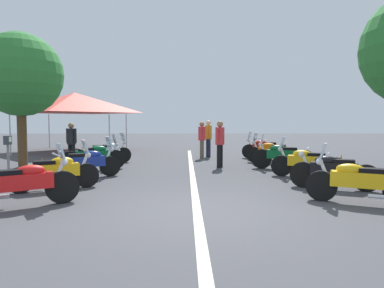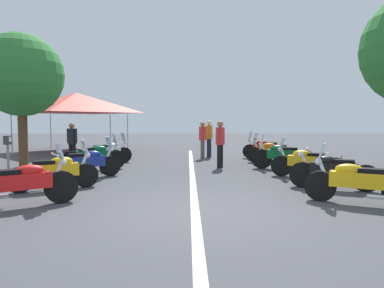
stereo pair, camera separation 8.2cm
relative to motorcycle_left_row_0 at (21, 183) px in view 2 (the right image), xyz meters
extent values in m
plane|color=#424247|center=(-0.34, -3.30, -0.47)|extent=(80.00, 80.00, 0.00)
cube|color=beige|center=(4.27, -3.30, -0.47)|extent=(16.87, 0.16, 0.01)
cylinder|color=black|center=(0.38, -0.61, -0.15)|extent=(0.47, 0.63, 0.65)
cube|color=red|center=(-0.02, 0.03, 0.03)|extent=(0.85, 1.12, 0.30)
ellipsoid|color=red|center=(0.08, -0.13, 0.23)|extent=(0.50, 0.58, 0.22)
cube|color=black|center=(-0.14, 0.21, 0.21)|extent=(0.48, 0.54, 0.12)
cylinder|color=silver|center=(0.35, -0.56, 0.15)|extent=(0.21, 0.28, 0.58)
cylinder|color=silver|center=(0.33, -0.53, 0.51)|extent=(0.55, 0.36, 0.04)
sphere|color=silver|center=(0.41, -0.65, 0.35)|extent=(0.14, 0.14, 0.14)
cube|color=silver|center=(0.37, -0.59, 0.58)|extent=(0.37, 0.29, 0.32)
cylinder|color=black|center=(2.05, -0.62, -0.17)|extent=(0.40, 0.60, 0.60)
cylinder|color=black|center=(1.36, 0.70, -0.17)|extent=(0.40, 0.60, 0.60)
cube|color=#EAB214|center=(1.70, 0.04, 0.01)|extent=(0.77, 1.13, 0.30)
ellipsoid|color=#EAB214|center=(1.79, -0.12, 0.21)|extent=(0.47, 0.58, 0.22)
cube|color=black|center=(1.60, 0.24, 0.19)|extent=(0.45, 0.55, 0.12)
cylinder|color=silver|center=(2.02, -0.56, 0.13)|extent=(0.20, 0.29, 0.58)
cylinder|color=silver|center=(2.00, -0.53, 0.49)|extent=(0.57, 0.32, 0.04)
sphere|color=silver|center=(2.07, -0.66, 0.33)|extent=(0.14, 0.14, 0.14)
cylinder|color=silver|center=(1.65, 0.52, -0.26)|extent=(0.33, 0.52, 0.08)
cube|color=silver|center=(2.04, -0.60, 0.56)|extent=(0.38, 0.28, 0.32)
cylinder|color=black|center=(3.80, -0.82, -0.17)|extent=(0.42, 0.60, 0.60)
cylinder|color=black|center=(3.11, 0.42, -0.17)|extent=(0.42, 0.60, 0.60)
cube|color=navy|center=(3.45, -0.20, 0.01)|extent=(0.77, 1.08, 0.30)
ellipsoid|color=navy|center=(3.54, -0.36, 0.21)|extent=(0.48, 0.58, 0.22)
cube|color=black|center=(3.35, -0.01, 0.19)|extent=(0.46, 0.55, 0.12)
cylinder|color=silver|center=(3.77, -0.77, 0.13)|extent=(0.20, 0.29, 0.58)
cylinder|color=silver|center=(3.75, -0.73, 0.49)|extent=(0.56, 0.34, 0.04)
sphere|color=silver|center=(3.82, -0.86, 0.33)|extent=(0.14, 0.14, 0.14)
cylinder|color=silver|center=(3.40, 0.26, -0.26)|extent=(0.34, 0.52, 0.08)
cube|color=silver|center=(3.79, -0.80, 0.56)|extent=(0.37, 0.28, 0.32)
cylinder|color=black|center=(5.38, -0.66, -0.14)|extent=(0.37, 0.67, 0.66)
cylinder|color=black|center=(4.85, 0.72, -0.14)|extent=(0.37, 0.67, 0.66)
cube|color=#0C592D|center=(5.11, 0.03, 0.04)|extent=(0.66, 1.14, 0.30)
ellipsoid|color=#0C592D|center=(5.18, -0.14, 0.24)|extent=(0.43, 0.58, 0.22)
cube|color=black|center=(5.04, 0.24, 0.22)|extent=(0.41, 0.54, 0.12)
cylinder|color=silver|center=(5.36, -0.60, 0.16)|extent=(0.17, 0.30, 0.58)
cylinder|color=silver|center=(5.34, -0.56, 0.52)|extent=(0.59, 0.26, 0.04)
sphere|color=silver|center=(5.40, -0.70, 0.36)|extent=(0.14, 0.14, 0.14)
cylinder|color=silver|center=(5.13, 0.51, -0.24)|extent=(0.27, 0.54, 0.08)
cube|color=silver|center=(5.37, -0.64, 0.59)|extent=(0.38, 0.24, 0.32)
cylinder|color=black|center=(7.18, -0.61, -0.17)|extent=(0.42, 0.60, 0.61)
cylinder|color=black|center=(6.49, 0.62, -0.17)|extent=(0.42, 0.60, 0.61)
cube|color=white|center=(6.84, 0.01, 0.01)|extent=(0.77, 1.08, 0.30)
ellipsoid|color=white|center=(6.93, -0.15, 0.21)|extent=(0.48, 0.58, 0.22)
cube|color=black|center=(6.73, 0.20, 0.19)|extent=(0.46, 0.55, 0.12)
cylinder|color=silver|center=(7.15, -0.56, 0.13)|extent=(0.20, 0.29, 0.58)
cylinder|color=silver|center=(7.14, -0.53, 0.49)|extent=(0.56, 0.34, 0.04)
sphere|color=silver|center=(7.21, -0.66, 0.33)|extent=(0.14, 0.14, 0.14)
cylinder|color=silver|center=(6.79, 0.46, -0.26)|extent=(0.34, 0.52, 0.08)
cube|color=silver|center=(7.17, -0.60, 0.56)|extent=(0.37, 0.28, 0.32)
cylinder|color=black|center=(0.50, -5.91, -0.16)|extent=(0.41, 0.62, 0.63)
cube|color=#EAB214|center=(0.17, -6.54, 0.02)|extent=(0.74, 1.09, 0.30)
ellipsoid|color=#EAB214|center=(0.26, -6.38, 0.22)|extent=(0.47, 0.58, 0.22)
cube|color=black|center=(0.07, -6.73, 0.20)|extent=(0.45, 0.55, 0.12)
cylinder|color=silver|center=(0.47, -5.96, 0.14)|extent=(0.19, 0.29, 0.58)
cylinder|color=silver|center=(0.45, -5.99, 0.50)|extent=(0.57, 0.32, 0.04)
sphere|color=silver|center=(0.52, -5.86, 0.34)|extent=(0.14, 0.14, 0.14)
cylinder|color=silver|center=(-0.18, -6.83, -0.25)|extent=(0.32, 0.53, 0.08)
cube|color=silver|center=(0.49, -5.92, 0.57)|extent=(0.38, 0.27, 0.32)
cylinder|color=black|center=(1.97, -6.03, -0.15)|extent=(0.39, 0.64, 0.64)
cylinder|color=black|center=(1.40, -7.32, -0.15)|extent=(0.39, 0.64, 0.64)
cube|color=black|center=(1.68, -6.67, 0.03)|extent=(0.69, 1.10, 0.30)
ellipsoid|color=black|center=(1.76, -6.51, 0.23)|extent=(0.45, 0.58, 0.22)
cube|color=black|center=(1.60, -6.88, 0.21)|extent=(0.43, 0.54, 0.12)
cylinder|color=silver|center=(1.95, -6.08, 0.15)|extent=(0.18, 0.29, 0.58)
cylinder|color=silver|center=(1.93, -6.12, 0.51)|extent=(0.58, 0.29, 0.04)
sphere|color=silver|center=(1.99, -5.98, 0.35)|extent=(0.14, 0.14, 0.14)
cylinder|color=silver|center=(1.35, -6.99, -0.25)|extent=(0.30, 0.54, 0.08)
cylinder|color=black|center=(3.72, -5.98, -0.16)|extent=(0.38, 0.63, 0.62)
cylinder|color=black|center=(3.10, -7.37, -0.16)|extent=(0.38, 0.63, 0.62)
cube|color=#EAB214|center=(3.41, -6.67, 0.02)|extent=(0.72, 1.17, 0.30)
ellipsoid|color=#EAB214|center=(3.49, -6.51, 0.22)|extent=(0.45, 0.58, 0.22)
cube|color=black|center=(3.32, -6.87, 0.20)|extent=(0.43, 0.54, 0.12)
cylinder|color=silver|center=(3.70, -6.03, 0.14)|extent=(0.18, 0.29, 0.58)
cylinder|color=silver|center=(3.68, -6.07, 0.50)|extent=(0.58, 0.29, 0.04)
sphere|color=silver|center=(3.74, -5.93, 0.34)|extent=(0.14, 0.14, 0.14)
cylinder|color=silver|center=(3.06, -7.01, -0.25)|extent=(0.30, 0.53, 0.08)
cube|color=silver|center=(3.71, -6.00, 0.57)|extent=(0.38, 0.26, 0.32)
cylinder|color=black|center=(5.37, -5.74, -0.13)|extent=(0.33, 0.69, 0.68)
cylinder|color=black|center=(4.95, -7.10, -0.13)|extent=(0.33, 0.69, 0.68)
cube|color=#0C592D|center=(5.16, -6.42, 0.05)|extent=(0.59, 1.12, 0.30)
ellipsoid|color=#0C592D|center=(5.21, -6.25, 0.25)|extent=(0.40, 0.57, 0.22)
cube|color=black|center=(5.09, -6.63, 0.23)|extent=(0.39, 0.54, 0.12)
cylinder|color=silver|center=(5.35, -5.80, 0.17)|extent=(0.15, 0.30, 0.58)
cylinder|color=silver|center=(5.34, -5.84, 0.53)|extent=(0.60, 0.22, 0.04)
sphere|color=silver|center=(5.38, -5.70, 0.37)|extent=(0.14, 0.14, 0.14)
cylinder|color=silver|center=(4.86, -6.78, -0.23)|extent=(0.24, 0.55, 0.08)
cube|color=silver|center=(5.36, -5.76, 0.60)|extent=(0.38, 0.22, 0.32)
cylinder|color=black|center=(7.12, -5.85, -0.16)|extent=(0.41, 0.62, 0.62)
cylinder|color=black|center=(6.46, -7.14, -0.16)|extent=(0.41, 0.62, 0.62)
cube|color=orange|center=(6.79, -6.50, 0.02)|extent=(0.75, 1.11, 0.30)
ellipsoid|color=orange|center=(6.87, -6.34, 0.22)|extent=(0.47, 0.58, 0.22)
cube|color=black|center=(6.69, -6.69, 0.20)|extent=(0.45, 0.55, 0.12)
cylinder|color=silver|center=(7.10, -5.90, 0.14)|extent=(0.19, 0.29, 0.58)
cylinder|color=silver|center=(7.08, -5.94, 0.50)|extent=(0.57, 0.32, 0.04)
sphere|color=silver|center=(7.15, -5.80, 0.34)|extent=(0.14, 0.14, 0.14)
cylinder|color=silver|center=(6.43, -6.80, -0.25)|extent=(0.32, 0.53, 0.08)
cube|color=silver|center=(7.11, -5.87, 0.57)|extent=(0.38, 0.27, 0.32)
cylinder|color=black|center=(8.68, -5.91, -0.16)|extent=(0.36, 0.63, 0.63)
cylinder|color=black|center=(8.17, -7.22, -0.16)|extent=(0.36, 0.63, 0.63)
cube|color=maroon|center=(8.42, -6.57, 0.02)|extent=(0.65, 1.10, 0.30)
ellipsoid|color=maroon|center=(8.49, -6.40, 0.22)|extent=(0.43, 0.58, 0.22)
cube|color=black|center=(8.34, -6.77, 0.20)|extent=(0.42, 0.54, 0.12)
cylinder|color=silver|center=(8.66, -5.97, 0.14)|extent=(0.17, 0.30, 0.58)
cylinder|color=silver|center=(8.64, -6.00, 0.50)|extent=(0.59, 0.26, 0.04)
sphere|color=silver|center=(8.70, -5.86, 0.34)|extent=(0.14, 0.14, 0.14)
cylinder|color=silver|center=(8.10, -6.89, -0.25)|extent=(0.27, 0.54, 0.08)
cube|color=silver|center=(8.67, -5.93, 0.57)|extent=(0.38, 0.24, 0.32)
cylinder|color=slate|center=(2.07, 1.31, 0.08)|extent=(0.06, 0.06, 1.10)
cube|color=#33383D|center=(2.07, 1.31, 0.71)|extent=(0.19, 0.13, 0.22)
cube|color=#B2D8BF|center=(2.06, 1.24, 0.73)|extent=(0.10, 0.02, 0.12)
cube|color=orange|center=(4.19, -7.99, -0.46)|extent=(0.36, 0.36, 0.03)
cone|color=orange|center=(4.19, -7.99, -0.16)|extent=(0.26, 0.26, 0.60)
cylinder|color=white|center=(4.19, -7.99, -0.13)|extent=(0.19, 0.19, 0.07)
cube|color=orange|center=(3.31, 0.99, -0.46)|extent=(0.36, 0.36, 0.03)
cone|color=orange|center=(3.31, 0.99, -0.16)|extent=(0.26, 0.26, 0.60)
cylinder|color=white|center=(3.31, 0.99, -0.13)|extent=(0.19, 0.19, 0.07)
cylinder|color=black|center=(5.55, -4.26, -0.06)|extent=(0.14, 0.14, 0.82)
cylinder|color=black|center=(5.71, -4.35, -0.06)|extent=(0.14, 0.14, 0.82)
cylinder|color=red|center=(5.63, -4.30, 0.66)|extent=(0.32, 0.32, 0.62)
cylinder|color=red|center=(5.44, -4.19, 0.69)|extent=(0.09, 0.09, 0.55)
cylinder|color=red|center=(5.82, -4.41, 0.69)|extent=(0.09, 0.09, 0.55)
sphere|color=#9E704C|center=(5.63, -4.30, 1.07)|extent=(0.22, 0.22, 0.22)
cylinder|color=#1E2338|center=(9.33, -4.11, -0.05)|extent=(0.14, 0.14, 0.83)
cylinder|color=#1E2338|center=(9.16, -4.16, -0.05)|extent=(0.14, 0.14, 0.83)
cylinder|color=orange|center=(9.24, -4.14, 0.68)|extent=(0.32, 0.32, 0.63)
cylinder|color=orange|center=(9.45, -4.06, 0.71)|extent=(0.09, 0.09, 0.56)
cylinder|color=orange|center=(9.03, -4.21, 0.71)|extent=(0.09, 0.09, 0.56)
sphere|color=beige|center=(9.24, -4.14, 1.10)|extent=(0.23, 0.23, 0.23)
cylinder|color=brown|center=(8.61, -3.79, -0.07)|extent=(0.14, 0.14, 0.80)
cylinder|color=brown|center=(8.79, -3.84, -0.07)|extent=(0.14, 0.14, 0.80)
cylinder|color=red|center=(8.70, -3.81, 0.63)|extent=(0.32, 0.32, 0.60)
cylinder|color=red|center=(8.49, -3.76, 0.66)|extent=(0.09, 0.09, 0.54)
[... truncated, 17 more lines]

